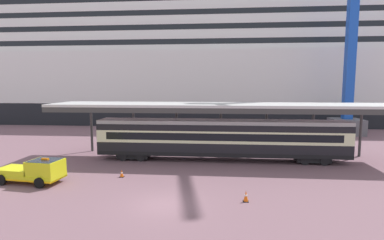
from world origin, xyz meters
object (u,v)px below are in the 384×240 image
object	(u,v)px
traffic_cone_near	(122,173)
cruise_ship	(200,63)
train_carriage	(221,138)
dockside_crane	(359,4)
traffic_cone_mid	(246,196)
service_truck	(35,170)

from	to	relation	value
traffic_cone_near	cruise_ship	bearing A→B (deg)	85.34
cruise_ship	train_carriage	world-z (taller)	cruise_ship
cruise_ship	dockside_crane	world-z (taller)	dockside_crane
traffic_cone_mid	dockside_crane	xyz separation A→B (m)	(18.73, 29.11, 19.14)
train_carriage	dockside_crane	bearing A→B (deg)	41.98
traffic_cone_near	traffic_cone_mid	bearing A→B (deg)	-24.59
train_carriage	traffic_cone_near	distance (m)	10.57
cruise_ship	service_truck	xyz separation A→B (m)	(-9.80, -46.33, -11.60)
train_carriage	traffic_cone_mid	distance (m)	11.12
dockside_crane	cruise_ship	bearing A→B (deg)	141.76
dockside_crane	train_carriage	bearing A→B (deg)	-138.02
traffic_cone_near	traffic_cone_mid	distance (m)	10.76
traffic_cone_near	service_truck	bearing A→B (deg)	-161.52
traffic_cone_near	dockside_crane	bearing A→B (deg)	40.82
cruise_ship	traffic_cone_near	world-z (taller)	cruise_ship
cruise_ship	traffic_cone_mid	bearing A→B (deg)	-82.78
cruise_ship	traffic_cone_mid	distance (m)	50.62
cruise_ship	traffic_cone_near	xyz separation A→B (m)	(-3.61, -44.26, -12.28)
train_carriage	traffic_cone_near	bearing A→B (deg)	-142.22
service_truck	dockside_crane	xyz separation A→B (m)	(34.71, 26.70, 18.52)
train_carriage	traffic_cone_mid	size ratio (longest dim) A/B	32.88
dockside_crane	traffic_cone_near	bearing A→B (deg)	-139.18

